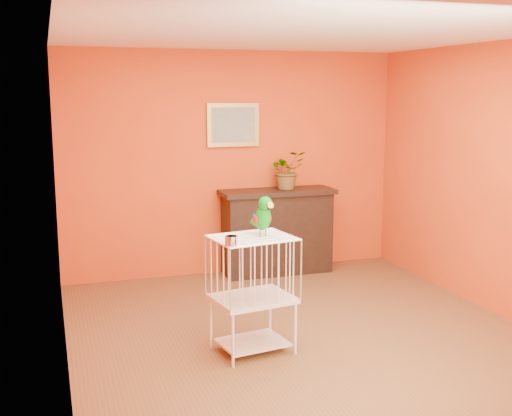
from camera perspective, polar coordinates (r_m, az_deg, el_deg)
name	(u,v)px	position (r m, az deg, el deg)	size (l,w,h in m)	color
ground	(305,337)	(5.77, 4.34, -11.35)	(4.50, 4.50, 0.00)	brown
room_shell	(307,157)	(5.39, 4.56, 4.50)	(4.50, 4.50, 4.50)	#CF4713
console_cabinet	(277,231)	(7.59, 1.88, -2.08)	(1.35, 0.48, 1.00)	black
potted_plant	(287,174)	(7.54, 2.73, 3.03)	(0.41, 0.45, 0.35)	#26722D
framed_picture	(233,125)	(7.47, -2.04, 7.39)	(0.62, 0.04, 0.50)	gold
birdcage	(253,293)	(5.29, -0.30, -7.55)	(0.70, 0.58, 0.97)	white
feed_cup	(231,240)	(4.88, -2.21, -2.90)	(0.10, 0.10, 0.07)	silver
parrot	(263,215)	(5.20, 0.63, -0.65)	(0.17, 0.30, 0.33)	#59544C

